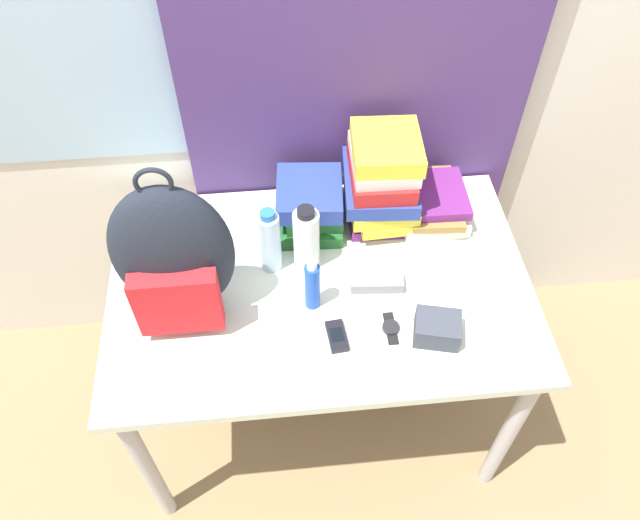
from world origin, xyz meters
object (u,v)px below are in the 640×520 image
Objects in this scene: backpack at (173,258)px; book_stack_left at (310,203)px; sports_bottle at (306,239)px; cell_phone at (337,336)px; book_stack_center at (382,180)px; book_stack_right at (430,201)px; sunscreen_bottle at (312,285)px; wristwatch at (391,328)px; camera_pouch at (437,329)px; sunglasses_case at (377,283)px; water_bottle at (270,241)px.

backpack is 0.50m from book_stack_left.
sports_bottle reaches higher than cell_phone.
sports_bottle is 0.29m from cell_phone.
book_stack_right is (0.16, -0.00, -0.10)m from book_stack_center.
sunscreen_bottle reaches higher than wristwatch.
book_stack_left is 0.23m from book_stack_center.
backpack is 2.79× the size of sunscreen_bottle.
camera_pouch is at bearing -16.51° from wristwatch.
wristwatch is at bearing -51.06° from sports_bottle.
backpack reaches higher than wristwatch.
book_stack_right is 0.44m from sports_bottle.
backpack is 0.67m from book_stack_center.
book_stack_center is (0.22, -0.00, 0.08)m from book_stack_left.
book_stack_right is at bearing 21.78° from backpack.
book_stack_center is at bearing 100.17° from camera_pouch.
book_stack_left is 0.38m from book_stack_right.
wristwatch is at bearing -114.61° from book_stack_right.
backpack is at bearing 176.59° from sunscreen_bottle.
book_stack_center is 0.32m from sunglasses_case.
wristwatch is (0.55, -0.13, -0.21)m from backpack.
backpack is at bearing 166.61° from camera_pouch.
book_stack_center is at bearing 27.34° from backpack.
book_stack_left is 0.33m from sunglasses_case.
sunglasses_case is at bearing -59.53° from book_stack_left.
book_stack_right reaches higher than cell_phone.
sports_bottle reaches higher than book_stack_left.
water_bottle reaches higher than camera_pouch.
backpack is 5.10× the size of cell_phone.
backpack reaches higher than cell_phone.
backpack is at bearing -152.66° from book_stack_center.
sunglasses_case is at bearing -127.25° from book_stack_right.
backpack is 0.71m from camera_pouch.
cell_phone reaches higher than wristwatch.
camera_pouch reaches higher than wristwatch.
book_stack_right is 1.52× the size of sunscreen_bottle.
book_stack_right is at bearing 65.39° from wristwatch.
sunglasses_case reaches higher than wristwatch.
backpack reaches higher than book_stack_right.
camera_pouch is (0.08, -0.46, -0.11)m from book_stack_center.
book_stack_center is at bearing 26.57° from water_bottle.
sunscreen_bottle is at bearing -3.41° from backpack.
cell_phone is 0.27m from camera_pouch.
sports_bottle is at bearing 0.01° from water_bottle.
book_stack_left is 2.61× the size of cell_phone.
sports_bottle is (-0.24, -0.17, -0.05)m from book_stack_center.
sports_bottle is 2.21× the size of cell_phone.
book_stack_left is at bearing 85.99° from sunscreen_bottle.
sunscreen_bottle is at bearing -167.05° from sunglasses_case.
backpack is at bearing 167.28° from wristwatch.
camera_pouch is at bearing -79.83° from book_stack_center.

